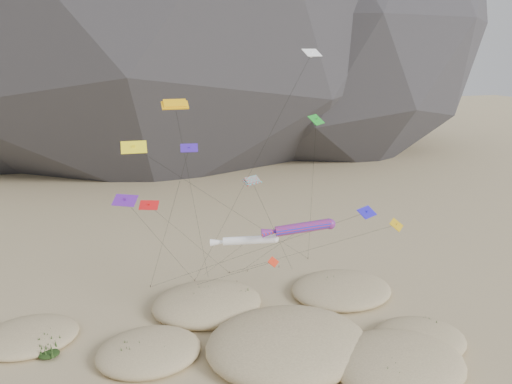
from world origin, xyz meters
TOP-DOWN VIEW (x-y plane):
  - ground at (0.00, 0.00)m, footprint 500.00×500.00m
  - dunes at (-0.69, 3.62)m, footprint 50.08×34.45m
  - dune_grass at (-1.26, 4.67)m, footprint 41.31×28.09m
  - kite_stakes at (1.45, 22.85)m, footprint 23.61×4.71m
  - rainbow_tube_kite at (5.30, 7.26)m, footprint 7.97×17.99m
  - white_tube_kite at (-0.09, 9.32)m, footprint 7.10×16.55m
  - orange_parafoil at (-6.28, 14.37)m, footprint 6.19×9.66m
  - multi_parafoil at (2.12, 14.16)m, footprint 9.72×9.46m
  - delta_kites at (1.52, 10.44)m, footprint 31.94×19.73m

SIDE VIEW (x-z plane):
  - ground at x=0.00m, z-range 0.00..0.00m
  - kite_stakes at x=1.45m, z-range 0.00..0.30m
  - dunes at x=-0.69m, z-range -1.29..2.70m
  - dune_grass at x=-1.26m, z-range 0.08..1.60m
  - white_tube_kite at x=-0.09m, z-range 4.91..16.18m
  - rainbow_tube_kite at x=5.30m, z-range 5.61..18.61m
  - multi_parafoil at x=2.12m, z-range 7.52..23.79m
  - delta_kites at x=1.52m, z-range 2.19..32.41m
  - orange_parafoil at x=-6.28m, z-range 11.82..37.00m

